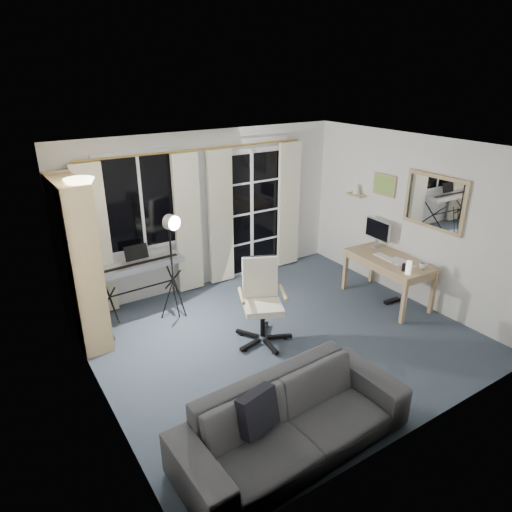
{
  "coord_description": "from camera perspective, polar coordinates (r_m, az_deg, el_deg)",
  "views": [
    {
      "loc": [
        -3.01,
        -4.05,
        3.22
      ],
      "look_at": [
        -0.19,
        0.35,
        1.06
      ],
      "focal_mm": 32.0,
      "sensor_mm": 36.0,
      "label": 1
    }
  ],
  "objects": [
    {
      "name": "framed_print",
      "position": [
        7.15,
        15.78,
        8.55
      ],
      "size": [
        0.03,
        0.42,
        0.32
      ],
      "color": "tan",
      "rests_on": "floor"
    },
    {
      "name": "curtains",
      "position": [
        6.92,
        -6.54,
        4.43
      ],
      "size": [
        3.6,
        0.07,
        2.13
      ],
      "color": "gold",
      "rests_on": "floor"
    },
    {
      "name": "desk_clutter",
      "position": [
        6.73,
        17.2,
        -2.15
      ],
      "size": [
        0.42,
        0.77,
        0.86
      ],
      "rotation": [
        0.0,
        0.0,
        -0.05
      ],
      "color": "white",
      "rests_on": "desk"
    },
    {
      "name": "monitor",
      "position": [
        7.17,
        14.96,
        3.11
      ],
      "size": [
        0.17,
        0.49,
        0.43
      ],
      "rotation": [
        0.0,
        0.0,
        -0.05
      ],
      "color": "silver",
      "rests_on": "desk"
    },
    {
      "name": "studio_light",
      "position": [
        5.98,
        -10.47,
        2.62
      ],
      "size": [
        0.34,
        0.35,
        1.53
      ],
      "rotation": [
        0.0,
        0.0,
        0.37
      ],
      "color": "black",
      "rests_on": "floor"
    },
    {
      "name": "french_door",
      "position": [
        7.43,
        -0.69,
        5.29
      ],
      "size": [
        1.32,
        0.09,
        2.11
      ],
      "color": "white",
      "rests_on": "floor"
    },
    {
      "name": "sofa",
      "position": [
        4.24,
        4.72,
        -18.74
      ],
      "size": [
        2.21,
        0.73,
        0.85
      ],
      "rotation": [
        0.0,
        0.0,
        0.04
      ],
      "color": "#323235",
      "rests_on": "floor"
    },
    {
      "name": "wall_mirror",
      "position": [
        6.62,
        21.44,
        6.3
      ],
      "size": [
        0.04,
        0.94,
        0.74
      ],
      "color": "tan",
      "rests_on": "floor"
    },
    {
      "name": "floor",
      "position": [
        5.99,
        3.37,
        -10.21
      ],
      "size": [
        4.5,
        4.0,
        0.02
      ],
      "primitive_type": "cube",
      "color": "#313C48",
      "rests_on": "ground"
    },
    {
      "name": "office_chair",
      "position": [
        5.7,
        0.65,
        -4.64
      ],
      "size": [
        0.73,
        0.75,
        1.06
      ],
      "rotation": [
        0.0,
        0.0,
        -0.42
      ],
      "color": "black",
      "rests_on": "floor"
    },
    {
      "name": "bookshelf",
      "position": [
        5.9,
        -21.56,
        -1.47
      ],
      "size": [
        0.36,
        0.97,
        2.08
      ],
      "rotation": [
        0.0,
        0.0,
        0.03
      ],
      "color": "tan",
      "rests_on": "floor"
    },
    {
      "name": "mug",
      "position": [
        6.61,
        20.18,
        -1.07
      ],
      "size": [
        0.12,
        0.09,
        0.11
      ],
      "primitive_type": "imported",
      "rotation": [
        0.0,
        0.0,
        -0.05
      ],
      "color": "silver",
      "rests_on": "desk"
    },
    {
      "name": "wall_shelf",
      "position": [
        7.48,
        12.44,
        7.93
      ],
      "size": [
        0.16,
        0.3,
        0.18
      ],
      "color": "tan",
      "rests_on": "floor"
    },
    {
      "name": "torchiere_lamp",
      "position": [
        5.51,
        -20.7,
        4.89
      ],
      "size": [
        0.4,
        0.4,
        2.1
      ],
      "rotation": [
        0.0,
        0.0,
        0.22
      ],
      "color": "#B2B2B7",
      "rests_on": "floor"
    },
    {
      "name": "window",
      "position": [
        6.56,
        -14.25,
        6.58
      ],
      "size": [
        1.2,
        0.08,
        1.4
      ],
      "color": "white",
      "rests_on": "floor"
    },
    {
      "name": "keyboard_piano",
      "position": [
        6.53,
        -14.28,
        -1.23
      ],
      "size": [
        1.24,
        0.63,
        0.89
      ],
      "rotation": [
        0.0,
        0.0,
        0.05
      ],
      "color": "black",
      "rests_on": "floor"
    },
    {
      "name": "desk",
      "position": [
        6.87,
        16.27,
        -0.93
      ],
      "size": [
        0.7,
        1.3,
        0.68
      ],
      "rotation": [
        0.0,
        0.0,
        -0.05
      ],
      "color": "#A58255",
      "rests_on": "floor"
    }
  ]
}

